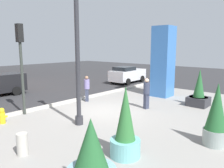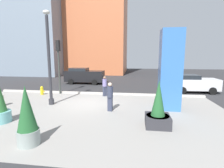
{
  "view_description": "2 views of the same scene",
  "coord_description": "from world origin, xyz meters",
  "px_view_note": "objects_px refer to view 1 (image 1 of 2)",
  "views": [
    {
      "loc": [
        -8.72,
        -8.06,
        3.52
      ],
      "look_at": [
        1.87,
        1.21,
        1.16
      ],
      "focal_mm": 35.7,
      "sensor_mm": 36.0,
      "label": 1
    },
    {
      "loc": [
        3.4,
        -11.55,
        3.37
      ],
      "look_at": [
        1.6,
        1.49,
        1.21
      ],
      "focal_mm": 27.95,
      "sensor_mm": 36.0,
      "label": 2
    }
  ],
  "objects_px": {
    "concrete_bollard": "(22,144)",
    "potted_plant_near_left": "(125,129)",
    "car_curb_west": "(127,74)",
    "potted_plant_by_pillar": "(91,166)",
    "potted_plant_curbside": "(216,116)",
    "potted_plant_near_right": "(199,92)",
    "art_pillar_blue": "(163,62)",
    "pedestrian_crossing": "(147,92)",
    "fire_hydrant": "(2,116)",
    "lamp_post": "(78,58)",
    "traffic_light_corner": "(21,55)",
    "pedestrian_by_curb": "(87,87)"
  },
  "relations": [
    {
      "from": "lamp_post",
      "to": "potted_plant_near_right",
      "type": "relative_size",
      "value": 2.79
    },
    {
      "from": "potted_plant_by_pillar",
      "to": "pedestrian_by_curb",
      "type": "relative_size",
      "value": 1.17
    },
    {
      "from": "lamp_post",
      "to": "potted_plant_near_right",
      "type": "bearing_deg",
      "value": -22.91
    },
    {
      "from": "fire_hydrant",
      "to": "car_curb_west",
      "type": "distance_m",
      "value": 13.6
    },
    {
      "from": "potted_plant_curbside",
      "to": "pedestrian_crossing",
      "type": "bearing_deg",
      "value": 61.11
    },
    {
      "from": "fire_hydrant",
      "to": "concrete_bollard",
      "type": "bearing_deg",
      "value": -103.66
    },
    {
      "from": "car_curb_west",
      "to": "potted_plant_by_pillar",
      "type": "bearing_deg",
      "value": -145.47
    },
    {
      "from": "lamp_post",
      "to": "potted_plant_curbside",
      "type": "xyz_separation_m",
      "value": [
        1.79,
        -5.34,
        -1.95
      ]
    },
    {
      "from": "lamp_post",
      "to": "pedestrian_crossing",
      "type": "xyz_separation_m",
      "value": [
        4.25,
        -0.88,
        -2.05
      ]
    },
    {
      "from": "lamp_post",
      "to": "car_curb_west",
      "type": "height_order",
      "value": "lamp_post"
    },
    {
      "from": "potted_plant_curbside",
      "to": "pedestrian_by_curb",
      "type": "relative_size",
      "value": 1.38
    },
    {
      "from": "potted_plant_near_left",
      "to": "lamp_post",
      "type": "bearing_deg",
      "value": 73.88
    },
    {
      "from": "potted_plant_near_left",
      "to": "pedestrian_crossing",
      "type": "bearing_deg",
      "value": 25.94
    },
    {
      "from": "potted_plant_near_right",
      "to": "traffic_light_corner",
      "type": "bearing_deg",
      "value": 140.97
    },
    {
      "from": "concrete_bollard",
      "to": "potted_plant_near_left",
      "type": "bearing_deg",
      "value": -50.26
    },
    {
      "from": "traffic_light_corner",
      "to": "car_curb_west",
      "type": "relative_size",
      "value": 1.12
    },
    {
      "from": "potted_plant_near_left",
      "to": "traffic_light_corner",
      "type": "relative_size",
      "value": 0.5
    },
    {
      "from": "potted_plant_curbside",
      "to": "fire_hydrant",
      "type": "xyz_separation_m",
      "value": [
        -4.05,
        8.1,
        -0.71
      ]
    },
    {
      "from": "pedestrian_crossing",
      "to": "potted_plant_near_right",
      "type": "bearing_deg",
      "value": -37.73
    },
    {
      "from": "potted_plant_near_left",
      "to": "traffic_light_corner",
      "type": "distance_m",
      "value": 7.14
    },
    {
      "from": "lamp_post",
      "to": "fire_hydrant",
      "type": "relative_size",
      "value": 8.31
    },
    {
      "from": "potted_plant_near_left",
      "to": "pedestrian_by_curb",
      "type": "bearing_deg",
      "value": 56.75
    },
    {
      "from": "potted_plant_near_right",
      "to": "fire_hydrant",
      "type": "xyz_separation_m",
      "value": [
        -9.1,
        5.66,
        -0.46
      ]
    },
    {
      "from": "potted_plant_by_pillar",
      "to": "concrete_bollard",
      "type": "relative_size",
      "value": 2.6
    },
    {
      "from": "potted_plant_near_right",
      "to": "fire_hydrant",
      "type": "distance_m",
      "value": 10.73
    },
    {
      "from": "potted_plant_near_left",
      "to": "fire_hydrant",
      "type": "distance_m",
      "value": 6.35
    },
    {
      "from": "potted_plant_near_right",
      "to": "pedestrian_by_curb",
      "type": "xyz_separation_m",
      "value": [
        -3.62,
        5.88,
        0.1
      ]
    },
    {
      "from": "lamp_post",
      "to": "traffic_light_corner",
      "type": "distance_m",
      "value": 3.48
    },
    {
      "from": "potted_plant_near_right",
      "to": "lamp_post",
      "type": "bearing_deg",
      "value": 157.09
    },
    {
      "from": "art_pillar_blue",
      "to": "potted_plant_near_left",
      "type": "height_order",
      "value": "art_pillar_blue"
    },
    {
      "from": "potted_plant_by_pillar",
      "to": "potted_plant_near_right",
      "type": "relative_size",
      "value": 0.87
    },
    {
      "from": "potted_plant_by_pillar",
      "to": "concrete_bollard",
      "type": "xyz_separation_m",
      "value": [
        -0.05,
        3.21,
        -0.42
      ]
    },
    {
      "from": "car_curb_west",
      "to": "pedestrian_crossing",
      "type": "relative_size",
      "value": 2.36
    },
    {
      "from": "potted_plant_curbside",
      "to": "traffic_light_corner",
      "type": "relative_size",
      "value": 0.5
    },
    {
      "from": "fire_hydrant",
      "to": "potted_plant_near_left",
      "type": "bearing_deg",
      "value": -78.45
    },
    {
      "from": "fire_hydrant",
      "to": "pedestrian_crossing",
      "type": "bearing_deg",
      "value": -29.28
    },
    {
      "from": "potted_plant_curbside",
      "to": "potted_plant_near_right",
      "type": "xyz_separation_m",
      "value": [
        5.06,
        2.45,
        -0.25
      ]
    },
    {
      "from": "potted_plant_near_left",
      "to": "car_curb_west",
      "type": "bearing_deg",
      "value": 37.05
    },
    {
      "from": "potted_plant_near_left",
      "to": "potted_plant_by_pillar",
      "type": "height_order",
      "value": "potted_plant_near_left"
    },
    {
      "from": "potted_plant_curbside",
      "to": "potted_plant_by_pillar",
      "type": "relative_size",
      "value": 1.18
    },
    {
      "from": "traffic_light_corner",
      "to": "pedestrian_crossing",
      "type": "bearing_deg",
      "value": -39.67
    },
    {
      "from": "fire_hydrant",
      "to": "car_curb_west",
      "type": "relative_size",
      "value": 0.18
    },
    {
      "from": "potted_plant_near_right",
      "to": "pedestrian_crossing",
      "type": "bearing_deg",
      "value": 142.27
    },
    {
      "from": "potted_plant_near_left",
      "to": "potted_plant_near_right",
      "type": "relative_size",
      "value": 1.04
    },
    {
      "from": "potted_plant_near_left",
      "to": "traffic_light_corner",
      "type": "height_order",
      "value": "traffic_light_corner"
    },
    {
      "from": "potted_plant_by_pillar",
      "to": "car_curb_west",
      "type": "xyz_separation_m",
      "value": [
        14.11,
        9.71,
        0.03
      ]
    },
    {
      "from": "potted_plant_curbside",
      "to": "pedestrian_by_curb",
      "type": "distance_m",
      "value": 8.45
    },
    {
      "from": "lamp_post",
      "to": "traffic_light_corner",
      "type": "height_order",
      "value": "lamp_post"
    },
    {
      "from": "art_pillar_blue",
      "to": "traffic_light_corner",
      "type": "xyz_separation_m",
      "value": [
        -8.73,
        3.27,
        0.65
      ]
    },
    {
      "from": "concrete_bollard",
      "to": "pedestrian_crossing",
      "type": "xyz_separation_m",
      "value": [
        7.38,
        -0.03,
        0.61
      ]
    }
  ]
}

